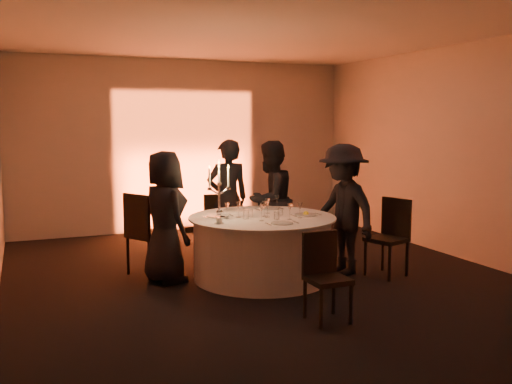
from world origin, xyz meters
name	(u,v)px	position (x,y,z in m)	size (l,w,h in m)	color
floor	(262,278)	(0.00, 0.00, 0.00)	(7.00, 7.00, 0.00)	black
ceiling	(262,29)	(0.00, 0.00, 3.00)	(7.00, 7.00, 0.00)	silver
wall_back	(185,146)	(0.00, 3.50, 1.50)	(7.00, 7.00, 0.00)	#B5B0A8
wall_front	(475,188)	(0.00, -3.50, 1.50)	(7.00, 7.00, 0.00)	#B5B0A8
wall_right	(459,152)	(3.00, 0.00, 1.50)	(7.00, 7.00, 0.00)	#B5B0A8
uplighter_fixture	(191,229)	(0.00, 3.20, 0.05)	(0.25, 0.12, 0.10)	black
banquet_table	(262,247)	(0.00, 0.00, 0.38)	(1.80, 1.80, 0.77)	black
chair_left	(144,229)	(-1.31, 0.69, 0.59)	(0.62, 0.62, 1.04)	black
chair_back_left	(215,219)	(-0.07, 1.64, 0.49)	(0.40, 0.40, 0.87)	black
chair_back_right	(266,219)	(0.65, 1.39, 0.48)	(0.49, 0.49, 0.85)	black
chair_right	(390,232)	(1.55, -0.47, 0.54)	(0.54, 0.54, 0.97)	black
chair_front	(324,271)	(-0.01, -1.58, 0.48)	(0.38, 0.38, 0.86)	black
guest_left	(165,217)	(-1.14, 0.30, 0.79)	(0.77, 0.50, 1.58)	black
guest_back_left	(228,198)	(0.00, 1.25, 0.84)	(0.61, 0.40, 1.68)	black
guest_back_right	(270,200)	(0.52, 0.94, 0.83)	(0.81, 0.63, 1.66)	black
guest_right	(343,209)	(1.03, -0.18, 0.82)	(1.07, 0.61, 1.65)	black
plate_left	(218,216)	(-0.50, 0.22, 0.78)	(0.36, 0.28, 0.01)	silver
plate_back_left	(234,210)	(-0.17, 0.56, 0.78)	(0.35, 0.28, 0.01)	silver
plate_back_right	(269,209)	(0.31, 0.50, 0.78)	(0.36, 0.29, 0.01)	silver
plate_right	(306,214)	(0.54, -0.12, 0.79)	(0.36, 0.28, 0.08)	silver
plate_front	(282,223)	(0.02, -0.53, 0.78)	(0.36, 0.26, 0.01)	silver
coffee_cup	(219,221)	(-0.64, -0.25, 0.80)	(0.11, 0.11, 0.07)	silver
candelabra	(219,198)	(-0.53, 0.08, 1.01)	(0.29, 0.14, 0.70)	silver
wine_glass_a	(268,203)	(0.15, 0.19, 0.91)	(0.07, 0.07, 0.19)	silver
wine_glass_b	(264,205)	(0.03, 0.00, 0.91)	(0.07, 0.07, 0.19)	silver
wine_glass_c	(238,206)	(-0.29, 0.06, 0.91)	(0.07, 0.07, 0.19)	silver
wine_glass_d	(267,206)	(0.03, -0.08, 0.91)	(0.07, 0.07, 0.19)	silver
wine_glass_e	(290,208)	(0.22, -0.32, 0.91)	(0.07, 0.07, 0.19)	silver
wine_glass_f	(277,200)	(0.39, 0.41, 0.91)	(0.07, 0.07, 0.19)	silver
wine_glass_g	(300,207)	(0.38, -0.27, 0.91)	(0.07, 0.07, 0.19)	silver
wine_glass_h	(262,209)	(-0.12, -0.28, 0.91)	(0.07, 0.07, 0.19)	silver
wine_glass_i	(227,207)	(-0.45, 0.03, 0.91)	(0.07, 0.07, 0.19)	silver
tumbler_a	(250,213)	(-0.14, 0.04, 0.82)	(0.07, 0.07, 0.09)	silver
tumbler_b	(277,216)	(0.08, -0.25, 0.82)	(0.07, 0.07, 0.09)	silver
tumbler_c	(246,215)	(-0.25, -0.10, 0.82)	(0.07, 0.07, 0.09)	silver
tumbler_d	(280,212)	(0.25, 0.01, 0.82)	(0.07, 0.07, 0.09)	silver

